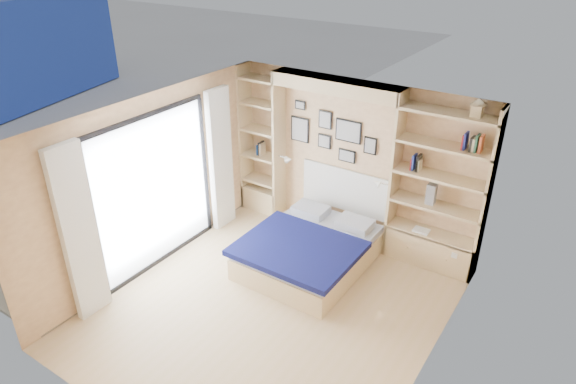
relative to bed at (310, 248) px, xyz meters
The scene contains 8 objects.
ground 1.13m from the bed, 85.19° to the right, with size 4.50×4.50×0.00m, color tan.
room_shell 0.96m from the bed, 124.79° to the left, with size 4.50×4.50×4.50m.
bed is the anchor object (origin of this frame).
photo_gallery 1.79m from the bed, 107.73° to the left, with size 1.48×0.02×0.82m.
reading_lamps 1.25m from the bed, 102.97° to the left, with size 1.92×0.12×0.15m.
shelf_decor 2.09m from the bed, 39.70° to the left, with size 3.51×0.23×2.03m.
deck 3.69m from the bed, 162.61° to the right, with size 3.20×4.00×0.05m, color #665D4B.
deck_chair 3.73m from the bed, 159.78° to the right, with size 0.81×0.99×0.86m.
Camera 1 is at (3.06, -4.25, 4.42)m, focal length 32.00 mm.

